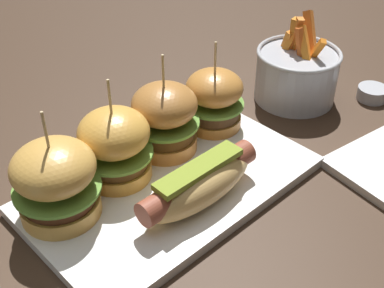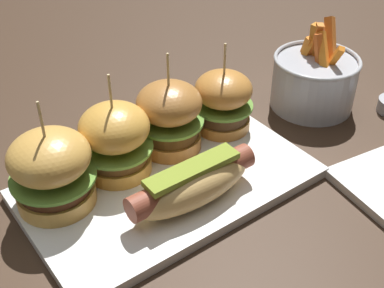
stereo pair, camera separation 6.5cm
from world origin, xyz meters
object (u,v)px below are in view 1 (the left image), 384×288
(slider_far_right, at_px, (214,99))
(sauce_ramekin, at_px, (372,93))
(slider_center_left, at_px, (115,145))
(slider_center_right, at_px, (165,118))
(slider_far_left, at_px, (56,181))
(fries_bucket, at_px, (297,74))
(platter_main, at_px, (171,185))
(hot_dog, at_px, (198,183))

(slider_far_right, distance_m, sauce_ramekin, 0.28)
(slider_center_left, bearing_deg, slider_center_right, 1.32)
(slider_center_right, distance_m, sauce_ramekin, 0.37)
(slider_far_right, height_order, sauce_ramekin, slider_far_right)
(slider_far_left, distance_m, slider_center_right, 0.17)
(slider_center_right, xyz_separation_m, fries_bucket, (0.26, -0.03, -0.02))
(platter_main, height_order, slider_center_left, slider_center_left)
(slider_far_left, xyz_separation_m, slider_center_right, (0.17, 0.01, 0.00))
(fries_bucket, bearing_deg, sauce_ramekin, -45.53)
(platter_main, relative_size, slider_center_right, 2.57)
(platter_main, distance_m, slider_center_right, 0.09)
(slider_center_left, bearing_deg, slider_far_left, -174.00)
(slider_center_right, bearing_deg, platter_main, -125.91)
(hot_dog, distance_m, slider_center_right, 0.12)
(fries_bucket, bearing_deg, slider_far_right, 172.90)
(hot_dog, relative_size, sauce_ramekin, 3.55)
(slider_center_left, xyz_separation_m, sauce_ramekin, (0.43, -0.12, -0.05))
(slider_center_right, bearing_deg, slider_center_left, -178.68)
(hot_dog, bearing_deg, slider_center_left, 111.10)
(slider_far_right, xyz_separation_m, sauce_ramekin, (0.26, -0.11, -0.05))
(hot_dog, bearing_deg, fries_bucket, 15.25)
(platter_main, bearing_deg, fries_bucket, 6.02)
(slider_center_left, relative_size, sauce_ramekin, 2.90)
(hot_dog, bearing_deg, slider_far_right, 38.06)
(platter_main, relative_size, slider_center_left, 2.60)
(slider_far_left, bearing_deg, slider_far_right, 1.20)
(slider_center_right, height_order, slider_far_right, slider_center_right)
(hot_dog, height_order, slider_far_left, slider_far_left)
(hot_dog, xyz_separation_m, slider_far_left, (-0.13, 0.10, 0.02))
(slider_center_left, relative_size, slider_center_right, 0.99)
(slider_far_left, xyz_separation_m, slider_center_left, (0.09, 0.01, -0.00))
(hot_dog, distance_m, fries_bucket, 0.31)
(hot_dog, distance_m, sauce_ramekin, 0.39)
(fries_bucket, xyz_separation_m, sauce_ramekin, (0.09, -0.09, -0.03))
(sauce_ramekin, bearing_deg, slider_center_right, 161.16)
(slider_center_right, bearing_deg, slider_far_right, -3.85)
(slider_far_left, height_order, fries_bucket, slider_far_left)
(slider_center_left, height_order, fries_bucket, slider_center_left)
(sauce_ramekin, bearing_deg, hot_dog, 178.61)
(slider_center_left, bearing_deg, platter_main, -53.47)
(platter_main, xyz_separation_m, fries_bucket, (0.30, 0.03, 0.04))
(slider_far_left, relative_size, fries_bucket, 1.03)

